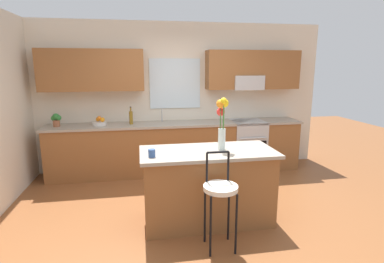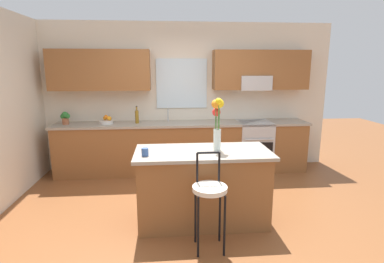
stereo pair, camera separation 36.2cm
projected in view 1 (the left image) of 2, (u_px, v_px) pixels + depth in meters
ground_plane at (194, 214)px, 4.00m from camera, size 14.00×14.00×0.00m
back_wall_assembly at (176, 89)px, 5.60m from camera, size 5.60×0.50×2.70m
counter_run at (177, 147)px, 5.54m from camera, size 4.56×0.64×0.92m
sink_faucet at (162, 114)px, 5.51m from camera, size 0.02×0.13×0.23m
oven_range at (247, 145)px, 5.74m from camera, size 0.60×0.64×0.92m
kitchen_island at (208, 186)px, 3.75m from camera, size 1.63×0.76×0.92m
bar_stool_near at (220, 192)px, 3.14m from camera, size 0.36×0.36×1.04m
flower_vase at (222, 118)px, 3.62m from camera, size 0.15×0.17×0.64m
mug_ceramic at (152, 153)px, 3.38m from camera, size 0.08×0.08×0.09m
fruit_bowl_oranges at (100, 122)px, 5.21m from camera, size 0.24×0.24×0.16m
bottle_olive_oil at (131, 117)px, 5.28m from camera, size 0.06×0.06×0.31m
potted_plant_small at (56, 119)px, 5.07m from camera, size 0.17×0.11×0.22m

